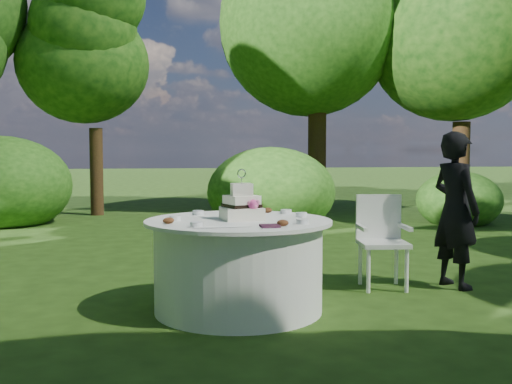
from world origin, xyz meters
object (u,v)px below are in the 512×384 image
guest (456,210)px  chair (381,234)px  table (238,265)px  napkins (270,226)px  cake (242,206)px

guest → chair: guest is taller
table → napkins: bearing=-72.6°
cake → chair: cake is taller
napkins → chair: size_ratio=0.15×
chair → table: bearing=-157.1°
napkins → guest: guest is taller
cake → guest: bearing=12.4°
guest → cake: (-2.19, -0.48, 0.12)m
napkins → chair: 1.81m
cake → chair: bearing=23.2°
napkins → table: napkins is taller
guest → cake: size_ratio=3.59×
guest → table: guest is taller
napkins → cake: (-0.13, 0.52, 0.10)m
napkins → cake: bearing=104.1°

